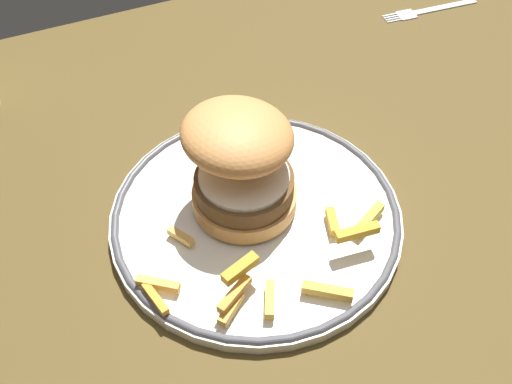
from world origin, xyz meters
TOP-DOWN VIEW (x-y plane):
  - ground_plane at (0.00, 0.00)cm, footprint 110.82×87.00cm
  - dinner_plate at (0.61, 1.28)cm, footprint 29.28×29.28cm
  - burger at (-0.05, 3.53)cm, footprint 11.72×12.29cm
  - fries_pile at (-0.07, -4.47)cm, footprint 25.23×23.51cm
  - fork at (38.00, 26.42)cm, footprint 14.46×2.58cm

SIDE VIEW (x-z plane):
  - ground_plane at x=0.00cm, z-range -4.00..0.00cm
  - fork at x=38.00cm, z-range 0.00..0.36cm
  - dinner_plate at x=0.61cm, z-range 0.04..1.64cm
  - fries_pile at x=-0.07cm, z-range 1.18..4.17cm
  - burger at x=-0.05cm, z-range 1.49..12.49cm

